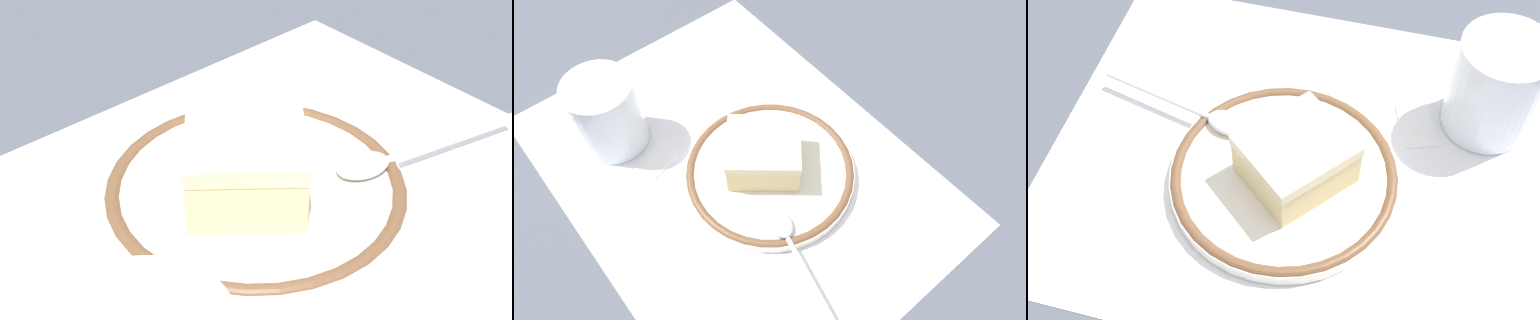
% 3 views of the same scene
% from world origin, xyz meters
% --- Properties ---
extents(ground_plane, '(2.40, 2.40, 0.00)m').
position_xyz_m(ground_plane, '(0.00, 0.00, 0.00)').
color(ground_plane, '#4C515B').
extents(placemat, '(0.48, 0.36, 0.00)m').
position_xyz_m(placemat, '(0.00, 0.00, 0.00)').
color(placemat, white).
rests_on(placemat, ground_plane).
extents(plate, '(0.19, 0.19, 0.02)m').
position_xyz_m(plate, '(0.03, 0.03, 0.01)').
color(plate, silver).
rests_on(plate, placemat).
extents(cake_slice, '(0.11, 0.11, 0.05)m').
position_xyz_m(cake_slice, '(0.02, 0.03, 0.04)').
color(cake_slice, beige).
rests_on(cake_slice, plate).
extents(spoon, '(0.15, 0.05, 0.01)m').
position_xyz_m(spoon, '(0.11, -0.01, 0.02)').
color(spoon, silver).
rests_on(spoon, plate).
extents(cup, '(0.08, 0.08, 0.09)m').
position_xyz_m(cup, '(-0.13, -0.08, 0.04)').
color(cup, silver).
rests_on(cup, placemat).
extents(napkin, '(0.13, 0.13, 0.00)m').
position_xyz_m(napkin, '(-0.15, 0.10, 0.00)').
color(napkin, white).
rests_on(napkin, placemat).
extents(sugar_packet, '(0.04, 0.06, 0.01)m').
position_xyz_m(sugar_packet, '(-0.07, -0.06, 0.00)').
color(sugar_packet, white).
rests_on(sugar_packet, placemat).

